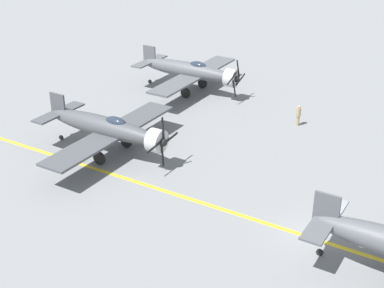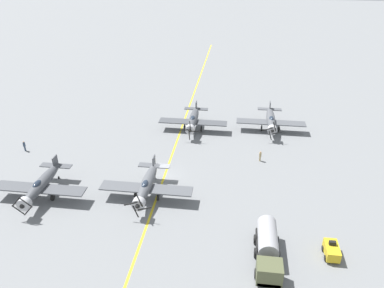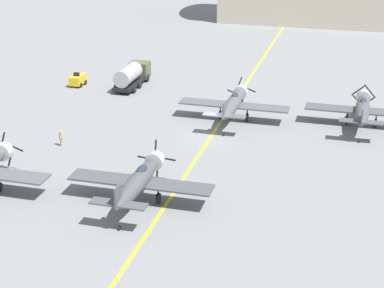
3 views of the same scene
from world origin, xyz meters
name	(u,v)px [view 2 (image 2 of 3)]	position (x,y,z in m)	size (l,w,h in m)	color
ground_plane	(164,178)	(0.00, 0.00, 0.00)	(400.00, 400.00, 0.00)	slate
taxiway_stripe	(164,178)	(0.00, 0.00, 0.00)	(0.30, 160.00, 0.01)	yellow
airplane_near_center	(193,120)	(-2.17, -15.95, 2.01)	(12.00, 9.98, 3.80)	#474A4F
airplane_near_left	(271,120)	(-15.81, -17.56, 2.01)	(12.00, 9.98, 3.73)	#525459
airplane_mid_center	(147,185)	(1.21, 4.96, 2.01)	(12.00, 9.98, 3.72)	#515459
airplane_mid_right	(41,185)	(14.78, 6.75, 2.01)	(12.00, 9.98, 3.65)	#494B50
fuel_tanker	(268,249)	(-13.85, 14.11, 1.51)	(2.68, 8.00, 2.98)	black
tow_tractor	(332,250)	(-20.66, 12.59, 0.79)	(1.57, 2.60, 1.79)	gold
ground_crew_walking	(260,156)	(-13.72, -6.52, 0.91)	(0.36, 0.36, 1.67)	tan
ground_crew_inspecting	(24,146)	(23.70, -4.83, 0.94)	(0.38, 0.38, 1.73)	#334256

